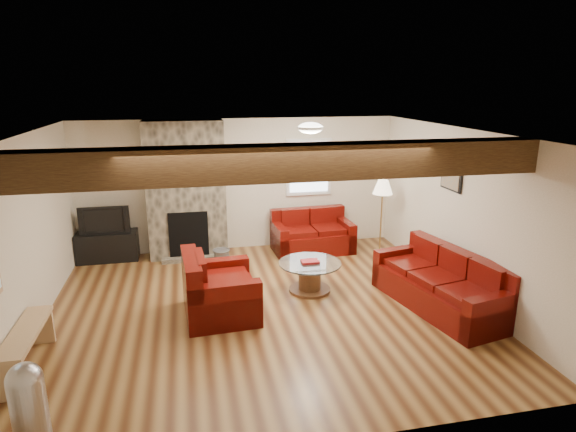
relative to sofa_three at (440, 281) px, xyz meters
name	(u,v)px	position (x,y,z in m)	size (l,w,h in m)	color
room	(262,225)	(-2.48, 0.47, 0.84)	(8.00, 8.00, 8.00)	#552E16
oak_beam	(279,163)	(-2.48, -0.78, 1.90)	(6.00, 0.36, 0.38)	black
chimney_breast	(186,192)	(-3.48, 2.96, 0.81)	(1.40, 0.67, 2.50)	#37332B
back_window	(309,167)	(-1.13, 3.18, 1.14)	(0.90, 0.08, 1.10)	silver
ceiling_dome	(310,130)	(-1.58, 1.37, 2.03)	(0.40, 0.40, 0.18)	silver
artwork_back	(247,162)	(-2.33, 3.18, 1.29)	(0.42, 0.06, 0.52)	black
artwork_right	(451,177)	(0.48, 0.77, 1.34)	(0.06, 0.55, 0.42)	black
sofa_three	(440,281)	(0.00, 0.00, 0.00)	(2.11, 0.88, 0.82)	#430504
loveseat	(313,232)	(-1.17, 2.70, -0.01)	(1.48, 0.85, 0.79)	#430504
armchair_red	(220,285)	(-3.09, 0.42, 0.04)	(1.10, 0.96, 0.89)	#430504
coffee_table	(310,277)	(-1.68, 0.93, -0.17)	(0.96, 0.96, 0.50)	#4A2B17
tv_cabinet	(108,246)	(-4.93, 3.00, -0.14)	(1.06, 0.42, 0.53)	black
television	(105,219)	(-4.93, 3.00, 0.37)	(0.87, 0.11, 0.50)	black
floor_lamp	(383,191)	(0.03, 2.27, 0.81)	(0.37, 0.37, 1.42)	#B18C49
pine_bench	(28,350)	(-5.31, -0.46, -0.17)	(0.29, 1.25, 0.47)	tan
pedal_bin	(28,403)	(-4.94, -1.69, -0.02)	(0.31, 0.31, 0.78)	#B2B3B8
coal_bucket	(222,257)	(-2.93, 2.31, -0.26)	(0.32, 0.32, 0.30)	slate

